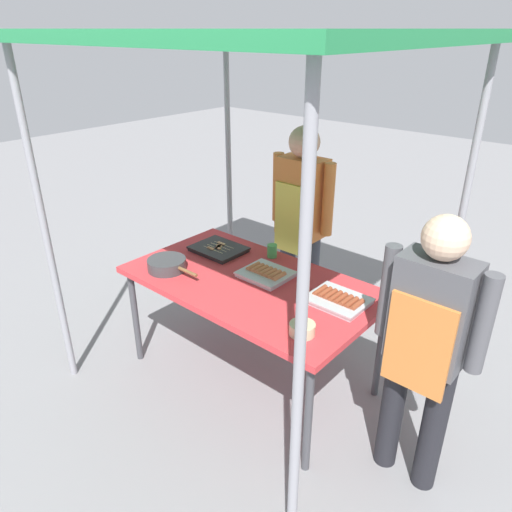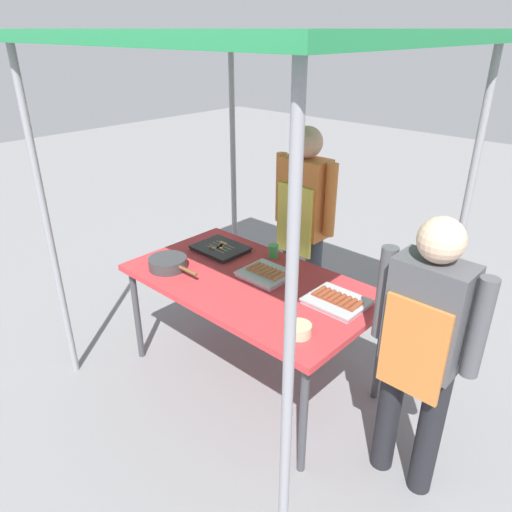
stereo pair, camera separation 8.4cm
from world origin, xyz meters
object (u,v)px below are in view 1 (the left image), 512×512
Objects in this scene: condiment_bowl at (302,329)px; vendor_woman at (301,217)px; drink_cup_near_edge at (272,251)px; stall_table at (251,287)px; customer_nearby at (427,339)px; tray_pork_links at (338,300)px; cooking_wok at (167,264)px; tray_meat_skewers at (218,249)px; tray_grilled_sausages at (266,274)px.

condiment_bowl is 1.21m from vendor_woman.
condiment_bowl is at bearing -41.16° from drink_cup_near_edge.
stall_table is 1.08× the size of customer_nearby.
vendor_woman is (-0.02, 0.35, 0.15)m from drink_cup_near_edge.
tray_pork_links is at bearing 93.94° from condiment_bowl.
customer_nearby reaches higher than cooking_wok.
customer_nearby is at bearing 149.49° from vendor_woman.
tray_meat_skewers is 0.39m from drink_cup_near_edge.
tray_grilled_sausages is at bearing -177.53° from tray_pork_links.
tray_grilled_sausages is 0.52m from tray_pork_links.
customer_nearby is (1.66, 0.19, 0.08)m from cooking_wok.
customer_nearby reaches higher than tray_meat_skewers.
tray_grilled_sausages is 2.26× the size of condiment_bowl.
tray_grilled_sausages is 0.19× the size of vendor_woman.
condiment_bowl reaches higher than tray_meat_skewers.
stall_table is at bearing 26.24° from cooking_wok.
tray_grilled_sausages is 0.51m from tray_meat_skewers.
tray_grilled_sausages reaches higher than tray_meat_skewers.
stall_table is 4.46× the size of tray_meat_skewers.
condiment_bowl reaches higher than stall_table.
tray_pork_links reaches higher than tray_meat_skewers.
customer_nearby reaches higher than drink_cup_near_edge.
cooking_wok is 1.67m from customer_nearby.
tray_pork_links is 1.14m from cooking_wok.
tray_pork_links is at bearing 19.14° from cooking_wok.
drink_cup_near_edge is (0.35, 0.18, 0.03)m from tray_meat_skewers.
cooking_wok is (-1.07, -0.37, 0.02)m from tray_pork_links.
drink_cup_near_edge is at bearing 161.33° from tray_pork_links.
condiment_bowl is at bearing -0.73° from cooking_wok.
stall_table is 0.58m from cooking_wok.
stall_table is 0.65m from condiment_bowl.
customer_nearby is (1.26, -0.41, 0.07)m from drink_cup_near_edge.
customer_nearby is at bearing 6.68° from cooking_wok.
vendor_woman is at bearing 58.01° from tray_meat_skewers.
tray_pork_links is at bearing 12.15° from stall_table.
cooking_wok reaches higher than tray_pork_links.
condiment_bowl is at bearing -24.18° from stall_table.
drink_cup_near_edge is at bearing 107.99° from stall_table.
cooking_wok is at bearing -147.56° from tray_grilled_sausages.
vendor_woman is (-0.13, 0.70, 0.25)m from stall_table.
vendor_woman is (-0.69, 0.58, 0.17)m from tray_pork_links.
vendor_woman is (-0.17, 0.60, 0.17)m from tray_grilled_sausages.
tray_pork_links is 0.92m from vendor_woman.
tray_grilled_sausages is 3.36× the size of drink_cup_near_edge.
tray_meat_skewers is at bearing 159.46° from stall_table.
tray_meat_skewers is 1.14m from condiment_bowl.
cooking_wok is 4.50× the size of drink_cup_near_edge.
stall_table is 4.81× the size of tray_pork_links.
stall_table is at bearing -72.01° from drink_cup_near_edge.
cooking_wok reaches higher than tray_grilled_sausages.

